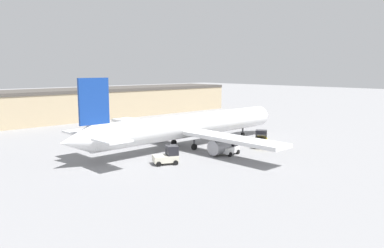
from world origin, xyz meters
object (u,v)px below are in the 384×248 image
object	(u,v)px
ground_crew_worker	(259,135)
belt_loader_truck	(261,140)
airplane	(187,126)
pushback_tug	(230,147)
baggage_tug	(168,156)

from	to	relation	value
ground_crew_worker	belt_loader_truck	xyz separation A→B (m)	(-4.00, -3.38, 0.21)
airplane	pushback_tug	xyz separation A→B (m)	(0.98, -7.63, -2.12)
pushback_tug	ground_crew_worker	bearing A→B (deg)	7.50
baggage_tug	ground_crew_worker	bearing A→B (deg)	29.71
belt_loader_truck	baggage_tug	bearing A→B (deg)	137.41
airplane	belt_loader_truck	bearing A→B (deg)	-44.46
belt_loader_truck	airplane	bearing A→B (deg)	99.35
airplane	ground_crew_worker	size ratio (longest dim) A/B	22.64
airplane	pushback_tug	size ratio (longest dim) A/B	12.98
baggage_tug	pushback_tug	distance (m)	9.84
airplane	belt_loader_truck	world-z (taller)	airplane
belt_loader_truck	pushback_tug	xyz separation A→B (m)	(-7.00, 0.09, -0.13)
belt_loader_truck	ground_crew_worker	bearing A→B (deg)	3.61
ground_crew_worker	belt_loader_truck	distance (m)	5.24
baggage_tug	pushback_tug	size ratio (longest dim) A/B	1.13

